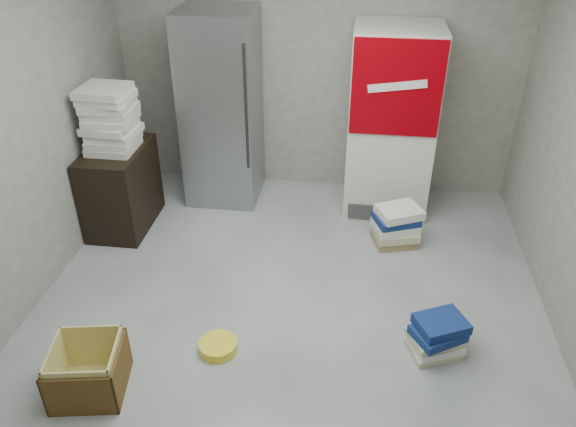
% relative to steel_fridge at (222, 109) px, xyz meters
% --- Properties ---
extents(ground, '(5.00, 5.00, 0.00)m').
position_rel_steel_fridge_xyz_m(ground, '(0.90, -2.13, -0.95)').
color(ground, '#BABAB6').
rests_on(ground, ground).
extents(room_shell, '(4.04, 5.04, 2.82)m').
position_rel_steel_fridge_xyz_m(room_shell, '(0.90, -2.13, 0.85)').
color(room_shell, '#A4A094').
rests_on(room_shell, ground).
extents(steel_fridge, '(0.70, 0.72, 1.90)m').
position_rel_steel_fridge_xyz_m(steel_fridge, '(0.00, 0.00, 0.00)').
color(steel_fridge, '#9A9DA1').
rests_on(steel_fridge, ground).
extents(coke_cooler, '(0.80, 0.73, 1.80)m').
position_rel_steel_fridge_xyz_m(coke_cooler, '(1.65, -0.01, -0.05)').
color(coke_cooler, silver).
rests_on(coke_cooler, ground).
extents(wood_shelf, '(0.50, 0.80, 0.80)m').
position_rel_steel_fridge_xyz_m(wood_shelf, '(-0.83, -0.73, -0.55)').
color(wood_shelf, black).
rests_on(wood_shelf, ground).
extents(supply_box_stack, '(0.45, 0.44, 0.58)m').
position_rel_steel_fridge_xyz_m(supply_box_stack, '(-0.82, -0.73, 0.14)').
color(supply_box_stack, white).
rests_on(supply_box_stack, wood_shelf).
extents(phonebook_stack_main, '(0.48, 0.43, 0.38)m').
position_rel_steel_fridge_xyz_m(phonebook_stack_main, '(1.75, -0.72, -0.76)').
color(phonebook_stack_main, '#A08659').
rests_on(phonebook_stack_main, ground).
extents(phonebook_stack_side, '(0.45, 0.42, 0.29)m').
position_rel_steel_fridge_xyz_m(phonebook_stack_side, '(2.00, -2.07, -0.80)').
color(phonebook_stack_side, beige).
rests_on(phonebook_stack_side, ground).
extents(cardboard_box, '(0.53, 0.53, 0.37)m').
position_rel_steel_fridge_xyz_m(cardboard_box, '(-0.30, -2.72, -0.80)').
color(cardboard_box, gold).
rests_on(cardboard_box, ground).
extents(bucket_lid, '(0.30, 0.30, 0.07)m').
position_rel_steel_fridge_xyz_m(bucket_lid, '(0.45, -2.27, -0.91)').
color(bucket_lid, yellow).
rests_on(bucket_lid, ground).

